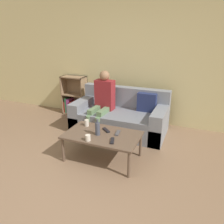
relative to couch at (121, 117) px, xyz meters
The scene contains 12 objects.
ground_plane 1.99m from the couch, 90.24° to the right, with size 22.00×22.00×0.00m, color #84664C.
wall_back 1.22m from the couch, 90.72° to the left, with size 12.00×0.06×2.60m.
couch is the anchor object (origin of this frame).
bookshelf 1.44m from the couch, 159.54° to the left, with size 0.56×0.28×0.90m.
coffee_table 1.10m from the couch, 84.54° to the right, with size 1.12×0.67×0.42m.
person_adult 0.52m from the couch, 166.63° to the right, with size 0.37×0.64×1.17m.
cup_near 0.96m from the couch, 105.80° to the right, with size 0.07×0.07×0.10m.
cup_far 1.36m from the couch, 89.94° to the right, with size 0.07×0.07×0.09m.
tv_remote_0 1.04m from the couch, 72.46° to the right, with size 0.07×0.17×0.02m.
tv_remote_1 1.30m from the couch, 75.16° to the right, with size 0.10×0.18×0.02m.
tv_remote_2 0.98m from the couch, 83.39° to the right, with size 0.16×0.15×0.02m.
bottle 1.16m from the couch, 87.56° to the right, with size 0.07×0.07×0.24m.
Camera 1 is at (1.36, -1.78, 1.87)m, focal length 35.00 mm.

